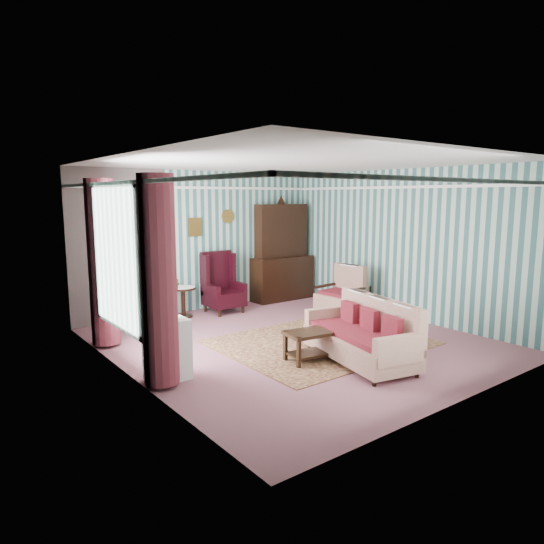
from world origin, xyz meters
TOP-DOWN VIEW (x-y plane):
  - floor at (0.00, 0.00)m, footprint 6.00×6.00m
  - room_shell at (-0.62, 0.18)m, footprint 5.53×6.02m
  - bookcase at (-1.35, 2.84)m, footprint 0.80×0.28m
  - dresser_hutch at (1.90, 2.72)m, footprint 1.50×0.56m
  - wingback_left at (-1.60, 2.45)m, footprint 0.76×0.80m
  - wingback_right at (0.15, 2.45)m, footprint 0.76×0.80m
  - seated_woman at (-1.60, 2.45)m, footprint 0.44×0.40m
  - round_side_table at (-0.70, 2.60)m, footprint 0.50×0.50m
  - nest_table at (2.47, 0.90)m, footprint 0.45×0.38m
  - plant_stand at (-2.40, -0.30)m, footprint 0.55×0.35m
  - rug at (0.30, -0.30)m, footprint 3.20×2.60m
  - sofa at (0.10, -1.34)m, footprint 1.33×2.03m
  - floral_armchair at (1.85, 0.80)m, footprint 0.91×0.89m
  - coffee_table at (-0.36, -0.89)m, footprint 0.93×0.58m
  - potted_plant_a at (-2.48, -0.37)m, footprint 0.37×0.33m
  - potted_plant_b at (-2.31, -0.22)m, footprint 0.33×0.28m
  - potted_plant_c at (-2.47, -0.24)m, footprint 0.21×0.21m

SIDE VIEW (x-z plane):
  - floor at x=0.00m, z-range 0.00..0.00m
  - rug at x=0.30m, z-range 0.00..0.01m
  - coffee_table at x=-0.36m, z-range 0.00..0.45m
  - nest_table at x=2.47m, z-range 0.00..0.54m
  - round_side_table at x=-0.70m, z-range 0.00..0.60m
  - plant_stand at x=-2.40m, z-range 0.00..0.80m
  - floral_armchair at x=1.85m, z-range 0.00..0.95m
  - sofa at x=0.10m, z-range 0.00..0.96m
  - seated_woman at x=-1.60m, z-range 0.00..1.18m
  - wingback_left at x=-1.60m, z-range 0.00..1.25m
  - wingback_right at x=0.15m, z-range 0.00..1.25m
  - potted_plant_c at x=-2.47m, z-range 0.80..1.16m
  - potted_plant_a at x=-2.48m, z-range 0.80..1.19m
  - potted_plant_b at x=-2.31m, z-range 0.80..1.32m
  - bookcase at x=-1.35m, z-range 0.00..2.24m
  - dresser_hutch at x=1.90m, z-range 0.00..2.36m
  - room_shell at x=-0.62m, z-range 0.55..3.46m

